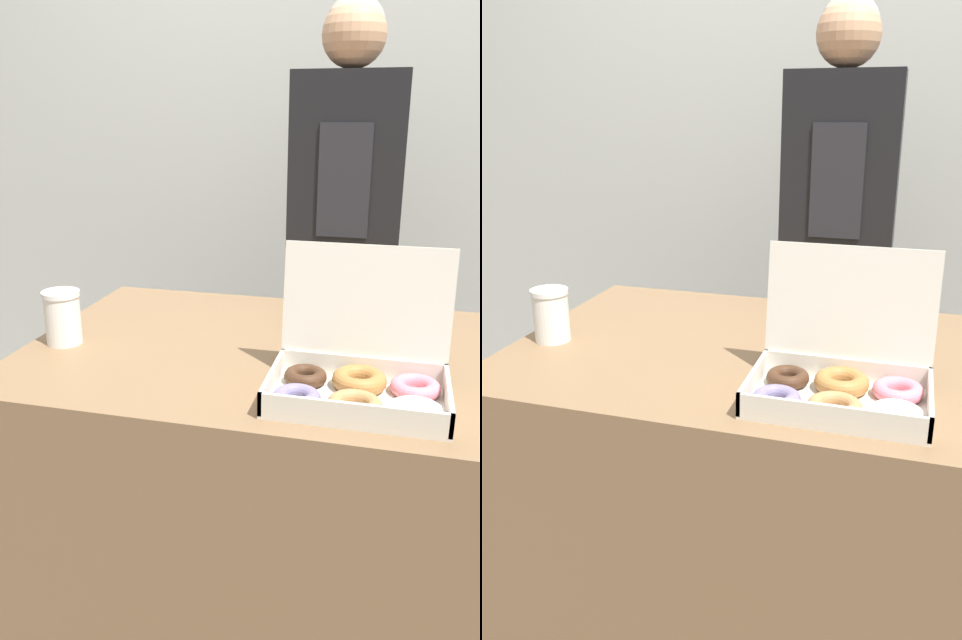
% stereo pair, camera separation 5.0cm
% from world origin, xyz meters
% --- Properties ---
extents(ground_plane, '(14.00, 14.00, 0.00)m').
position_xyz_m(ground_plane, '(0.00, 0.00, 0.00)').
color(ground_plane, '#665B51').
extents(wall_back, '(10.00, 0.05, 2.60)m').
position_xyz_m(wall_back, '(0.00, 1.23, 1.30)').
color(wall_back, '#B2B7B2').
rests_on(wall_back, ground_plane).
extents(table, '(1.13, 0.84, 0.71)m').
position_xyz_m(table, '(0.00, 0.00, 0.35)').
color(table, brown).
rests_on(table, ground_plane).
extents(donut_box, '(0.35, 0.27, 0.29)m').
position_xyz_m(donut_box, '(0.25, -0.23, 0.75)').
color(donut_box, silver).
rests_on(donut_box, table).
extents(coffee_cup, '(0.09, 0.09, 0.13)m').
position_xyz_m(coffee_cup, '(-0.48, -0.09, 0.77)').
color(coffee_cup, white).
rests_on(coffee_cup, table).
extents(person_customer, '(0.35, 0.20, 1.58)m').
position_xyz_m(person_customer, '(0.12, 0.63, 0.88)').
color(person_customer, '#4C4742').
rests_on(person_customer, ground_plane).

